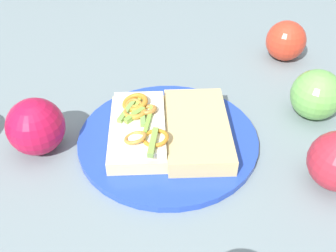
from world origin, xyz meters
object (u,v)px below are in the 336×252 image
apple_1 (286,41)px  bread_slice_side (197,129)px  apple_3 (36,127)px  apple_0 (316,95)px  sandwich (139,128)px  plate (168,139)px

apple_1 → bread_slice_side: bearing=-31.8°
bread_slice_side → apple_3: size_ratio=2.06×
apple_0 → apple_3: 0.43m
sandwich → apple_1: bearing=-49.9°
bread_slice_side → apple_1: 0.31m
apple_1 → apple_3: (0.30, -0.39, 0.00)m
apple_3 → apple_1: bearing=127.3°
sandwich → apple_0: 0.28m
bread_slice_side → apple_3: bearing=91.8°
apple_0 → plate: bearing=-69.2°
sandwich → apple_3: apple_3 is taller
plate → apple_1: apple_1 is taller
bread_slice_side → apple_0: 0.20m
bread_slice_side → apple_3: apple_3 is taller
plate → sandwich: size_ratio=1.64×
bread_slice_side → apple_1: apple_1 is taller
plate → sandwich: sandwich is taller
apple_1 → apple_3: bearing=-52.7°
apple_0 → bread_slice_side: bearing=-66.4°
bread_slice_side → apple_0: size_ratio=2.12×
apple_0 → apple_3: (0.12, -0.41, 0.00)m
apple_3 → apple_0: bearing=105.9°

